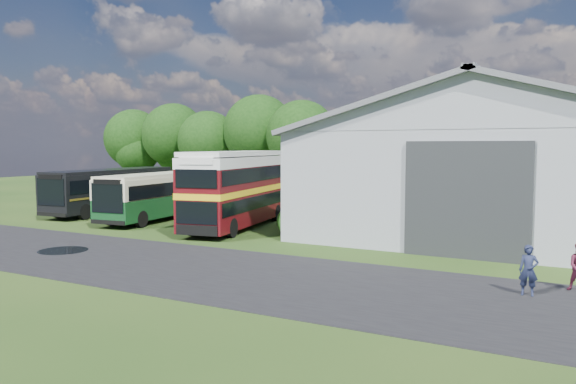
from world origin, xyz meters
The scene contains 17 objects.
ground centered at (0.00, 0.00, 0.00)m, with size 120.00×120.00×0.00m, color #1B3711.
asphalt_road centered at (3.00, -3.00, 0.00)m, with size 60.00×8.00×0.02m, color black.
puddle centered at (-1.50, -3.00, 0.00)m, with size 2.20×2.20×0.01m, color black.
storage_shed centered at (15.00, 15.98, 4.17)m, with size 18.80×24.80×8.15m.
tree_far_left centered at (-23.00, 24.00, 5.56)m, with size 6.12×6.12×8.64m.
tree_left_a centered at (-18.00, 24.50, 5.87)m, with size 6.46×6.46×9.12m.
tree_left_b centered at (-13.00, 23.50, 5.25)m, with size 5.78×5.78×8.16m.
tree_mid centered at (-8.00, 24.80, 6.18)m, with size 6.80×6.80×9.60m.
tree_right_a centered at (-3.00, 23.80, 5.69)m, with size 6.26×6.26×8.83m.
tree_right_b centered at (2.00, 24.60, 5.44)m, with size 5.98×5.98×8.45m.
shrub_front centered at (5.60, 6.00, 0.00)m, with size 1.70×1.70×1.70m, color #194714.
shrub_mid centered at (5.60, 8.00, 0.00)m, with size 1.60×1.60×1.60m, color #194714.
shrub_back centered at (5.60, 10.00, 0.00)m, with size 1.80×1.80×1.80m, color #194714.
bus_green_single centered at (-5.16, 8.06, 1.61)m, with size 3.74×11.19×3.03m.
bus_maroon_double centered at (1.38, 7.05, 2.24)m, with size 4.51×10.74×4.49m.
bus_dark_single centered at (-10.92, 9.13, 1.66)m, with size 3.62×11.51×3.12m.
visitor_a centered at (17.97, -1.18, 0.81)m, with size 0.59×0.39×1.63m, color #1A203B.
Camera 1 is at (19.65, -20.32, 4.78)m, focal length 35.00 mm.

